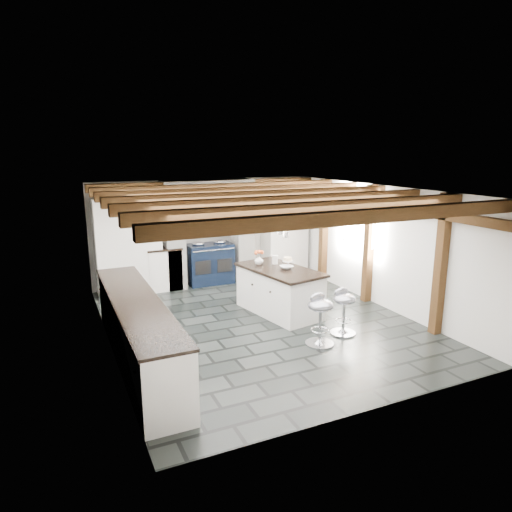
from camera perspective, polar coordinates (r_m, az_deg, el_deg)
name	(u,v)px	position (r m, az deg, el deg)	size (l,w,h in m)	color
ground	(260,323)	(8.03, 0.55, -8.33)	(6.00, 6.00, 0.00)	black
room_shell	(200,250)	(8.77, -7.00, 0.73)	(6.00, 6.03, 6.00)	white
range_cooker	(210,263)	(10.26, -5.83, -0.84)	(1.00, 0.63, 0.99)	black
kitchen_island	(279,290)	(8.39, 2.92, -4.27)	(1.19, 1.83, 1.12)	white
bar_stool_near	(344,306)	(7.55, 10.91, -6.17)	(0.41, 0.41, 0.77)	silver
bar_stool_far	(320,313)	(7.08, 8.00, -7.12)	(0.45, 0.45, 0.82)	silver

